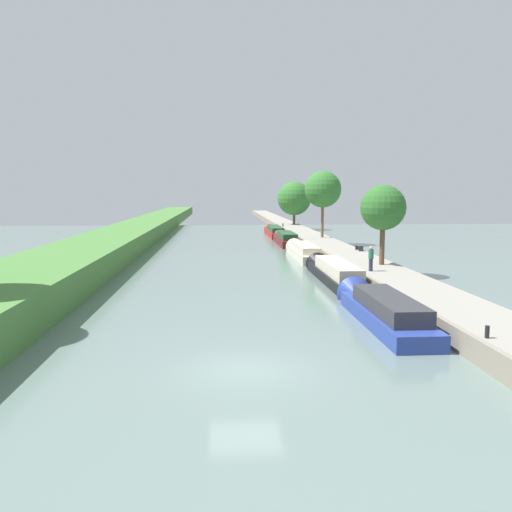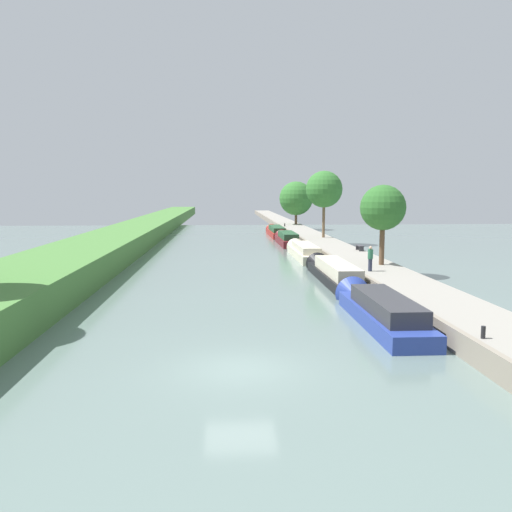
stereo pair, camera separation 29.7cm
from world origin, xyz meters
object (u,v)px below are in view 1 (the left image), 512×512
narrowboat_red (274,231)px  person_walking (371,258)px  narrowboat_black (334,272)px  narrowboat_maroon (285,239)px  park_bench (359,247)px  narrowboat_cream (303,251)px  mooring_bollard_far (283,225)px  mooring_bollard_near (487,332)px  narrowboat_blue (380,309)px

narrowboat_red → person_walking: size_ratio=7.85×
narrowboat_black → person_walking: bearing=-39.5°
narrowboat_maroon → park_bench: bearing=-72.7°
narrowboat_cream → mooring_bollard_far: size_ratio=26.16×
mooring_bollard_far → mooring_bollard_near: bearing=-90.0°
narrowboat_black → narrowboat_cream: (-0.08, 13.09, -0.02)m
person_walking → park_bench: bearing=78.6°
mooring_bollard_far → narrowboat_blue: bearing=-92.0°
narrowboat_maroon → narrowboat_red: (-0.07, 12.28, -0.04)m
mooring_bollard_near → park_bench: bearing=84.2°
person_walking → narrowboat_black: bearing=140.5°
person_walking → mooring_bollard_near: bearing=-91.4°
narrowboat_blue → narrowboat_black: 11.55m
narrowboat_black → park_bench: 11.43m
person_walking → park_bench: size_ratio=1.11×
narrowboat_blue → park_bench: 22.54m
narrowboat_maroon → mooring_bollard_near: 43.57m
narrowboat_blue → mooring_bollard_far: 55.41m
park_bench → narrowboat_cream: bearing=150.5°
narrowboat_black → narrowboat_red: size_ratio=0.97×
narrowboat_red → narrowboat_cream: bearing=-89.6°
narrowboat_red → narrowboat_black: bearing=-89.6°
narrowboat_black → mooring_bollard_far: size_ratio=28.06×
narrowboat_maroon → mooring_bollard_far: size_ratio=24.01×
narrowboat_blue → person_walking: size_ratio=6.28×
narrowboat_black → mooring_bollard_near: 17.95m
person_walking → mooring_bollard_far: person_walking is taller
narrowboat_black → person_walking: (2.09, -1.72, 1.19)m
narrowboat_blue → narrowboat_cream: (0.17, 24.64, -0.02)m
narrowboat_maroon → mooring_bollard_far: (1.87, 18.17, 0.51)m
narrowboat_red → park_bench: (4.79, -27.47, 0.68)m
narrowboat_black → mooring_bollard_near: narrowboat_black is taller
narrowboat_cream → narrowboat_red: 24.85m
narrowboat_red → person_walking: (2.33, -39.66, 1.20)m
person_walking → mooring_bollard_near: (-0.40, -16.14, -0.65)m
narrowboat_black → mooring_bollard_far: narrowboat_black is taller
narrowboat_maroon → mooring_bollard_far: 18.27m
narrowboat_cream → mooring_bollard_far: 30.79m
narrowboat_cream → park_bench: (4.63, -2.62, 0.68)m
person_walking → narrowboat_cream: bearing=98.3°
narrowboat_cream → mooring_bollard_near: size_ratio=26.16×
narrowboat_blue → park_bench: size_ratio=6.95×
narrowboat_black → mooring_bollard_far: 43.86m
narrowboat_cream → narrowboat_maroon: 12.57m
narrowboat_blue → narrowboat_maroon: 37.21m
narrowboat_red → mooring_bollard_near: size_ratio=28.97×
narrowboat_maroon → park_bench: 15.92m
narrowboat_maroon → park_bench: (4.72, -15.19, 0.64)m
narrowboat_red → park_bench: size_ratio=8.69×
narrowboat_cream → narrowboat_maroon: narrowboat_maroon is taller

